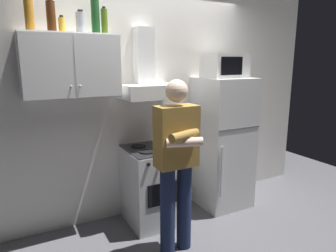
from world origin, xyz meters
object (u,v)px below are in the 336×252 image
(person_standing, at_px, (177,161))
(bottle_liquor_amber, at_px, (29,13))
(microwave, at_px, (225,66))
(cooking_pot, at_px, (169,143))
(stove_oven, at_px, (154,185))
(bottle_spice_jar, at_px, (62,25))
(bottle_canister_steel, at_px, (81,22))
(upper_cabinet, at_px, (71,66))
(bottle_wine_green, at_px, (95,16))
(refrigerator, at_px, (223,143))
(range_hood, at_px, (148,80))
(bottle_olive_oil, at_px, (104,21))
(bottle_rum_dark, at_px, (51,16))

(person_standing, distance_m, bottle_liquor_amber, 1.84)
(microwave, height_order, cooking_pot, microwave)
(stove_oven, bearing_deg, bottle_spice_jar, 170.25)
(microwave, bearing_deg, cooking_pot, -170.43)
(stove_oven, relative_size, microwave, 1.82)
(bottle_canister_steel, bearing_deg, bottle_liquor_amber, 177.84)
(upper_cabinet, height_order, bottle_liquor_amber, bottle_liquor_amber)
(stove_oven, relative_size, bottle_spice_jar, 5.61)
(bottle_canister_steel, bearing_deg, microwave, -3.03)
(cooking_pot, relative_size, bottle_wine_green, 0.91)
(stove_oven, bearing_deg, refrigerator, 0.04)
(range_hood, bearing_deg, refrigerator, -7.55)
(upper_cabinet, distance_m, cooking_pot, 1.26)
(upper_cabinet, bearing_deg, bottle_spice_jar, 157.53)
(upper_cabinet, xyz_separation_m, bottle_olive_oil, (0.34, -0.01, 0.42))
(refrigerator, height_order, cooking_pot, refrigerator)
(bottle_rum_dark, bearing_deg, microwave, -2.62)
(upper_cabinet, relative_size, bottle_rum_dark, 3.17)
(person_standing, relative_size, bottle_olive_oil, 6.44)
(upper_cabinet, relative_size, stove_oven, 1.03)
(refrigerator, bearing_deg, range_hood, 172.45)
(upper_cabinet, relative_size, range_hood, 1.20)
(refrigerator, distance_m, person_standing, 1.17)
(bottle_wine_green, bearing_deg, bottle_canister_steel, -174.86)
(upper_cabinet, bearing_deg, person_standing, -44.26)
(cooking_pot, height_order, bottle_olive_oil, bottle_olive_oil)
(cooking_pot, xyz_separation_m, bottle_spice_jar, (-0.98, 0.27, 1.19))
(bottle_wine_green, bearing_deg, bottle_olive_oil, -4.63)
(stove_oven, distance_m, microwave, 1.62)
(cooking_pot, height_order, bottle_spice_jar, bottle_spice_jar)
(bottle_canister_steel, xyz_separation_m, bottle_liquor_amber, (-0.44, 0.02, 0.05))
(cooking_pot, xyz_separation_m, bottle_canister_steel, (-0.82, 0.22, 1.21))
(range_hood, relative_size, refrigerator, 0.47)
(refrigerator, relative_size, bottle_canister_steel, 7.65)
(person_standing, xyz_separation_m, bottle_liquor_amber, (-1.07, 0.73, 1.30))
(refrigerator, xyz_separation_m, microwave, (-0.00, 0.02, 0.94))
(microwave, bearing_deg, bottle_liquor_amber, 177.15)
(stove_oven, bearing_deg, upper_cabinet, 171.10)
(range_hood, relative_size, person_standing, 0.46)
(range_hood, xyz_separation_m, refrigerator, (0.95, -0.13, -0.80))
(stove_oven, height_order, cooking_pot, cooking_pot)
(microwave, bearing_deg, bottle_spice_jar, 175.97)
(refrigerator, xyz_separation_m, bottle_olive_oil, (-1.41, 0.11, 1.37))
(stove_oven, height_order, refrigerator, refrigerator)
(bottle_liquor_amber, bearing_deg, bottle_olive_oil, -0.89)
(microwave, height_order, bottle_canister_steel, bottle_canister_steel)
(upper_cabinet, bearing_deg, refrigerator, -4.07)
(refrigerator, bearing_deg, bottle_wine_green, 175.48)
(upper_cabinet, xyz_separation_m, refrigerator, (1.75, -0.12, -0.95))
(stove_oven, xyz_separation_m, bottle_liquor_amber, (-1.12, 0.12, 1.77))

